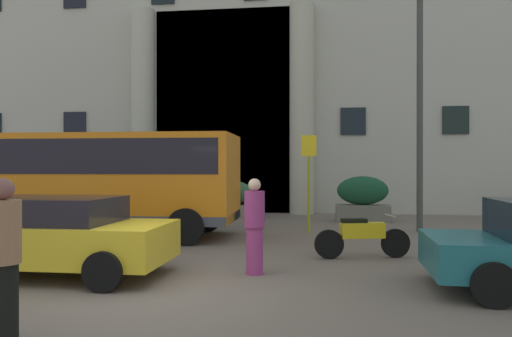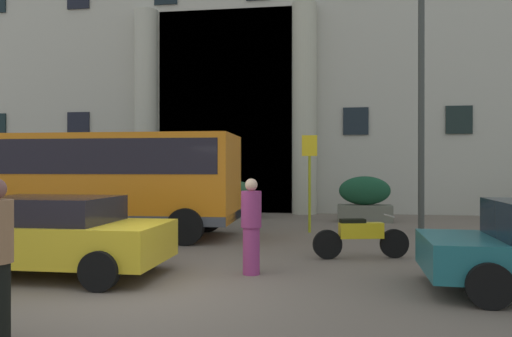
{
  "view_description": "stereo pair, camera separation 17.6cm",
  "coord_description": "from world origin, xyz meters",
  "px_view_note": "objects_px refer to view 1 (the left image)",
  "views": [
    {
      "loc": [
        2.61,
        -7.16,
        1.89
      ],
      "look_at": [
        0.98,
        5.51,
        1.85
      ],
      "focal_mm": 34.4,
      "sensor_mm": 36.0,
      "label": 1
    },
    {
      "loc": [
        2.79,
        -7.14,
        1.89
      ],
      "look_at": [
        0.98,
        5.51,
        1.85
      ],
      "focal_mm": 34.4,
      "sensor_mm": 36.0,
      "label": 2
    }
  ],
  "objects_px": {
    "orange_minibus": "(114,176)",
    "pedestrian_woman_with_bag": "(3,261)",
    "hedge_planter_entrance_left": "(119,196)",
    "pedestrian_man_red_shirt": "(255,226)",
    "lamppost_plaza_centre": "(420,77)",
    "hedge_planter_entrance_right": "(226,199)",
    "motorcycle_near_kerb": "(71,230)",
    "parked_hatchback_near": "(51,235)",
    "scooter_by_planter": "(360,236)",
    "bus_stop_sign": "(309,173)",
    "hedge_planter_far_west": "(363,200)"
  },
  "relations": [
    {
      "from": "orange_minibus",
      "to": "motorcycle_near_kerb",
      "type": "distance_m",
      "value": 2.49
    },
    {
      "from": "orange_minibus",
      "to": "hedge_planter_entrance_right",
      "type": "bearing_deg",
      "value": 67.19
    },
    {
      "from": "parked_hatchback_near",
      "to": "bus_stop_sign",
      "type": "bearing_deg",
      "value": 55.99
    },
    {
      "from": "hedge_planter_far_west",
      "to": "orange_minibus",
      "type": "bearing_deg",
      "value": -146.3
    },
    {
      "from": "orange_minibus",
      "to": "pedestrian_woman_with_bag",
      "type": "bearing_deg",
      "value": -75.73
    },
    {
      "from": "orange_minibus",
      "to": "motorcycle_near_kerb",
      "type": "xyz_separation_m",
      "value": [
        -0.08,
        -2.19,
        -1.19
      ]
    },
    {
      "from": "bus_stop_sign",
      "to": "hedge_planter_entrance_left",
      "type": "distance_m",
      "value": 8.17
    },
    {
      "from": "orange_minibus",
      "to": "scooter_by_planter",
      "type": "distance_m",
      "value": 6.88
    },
    {
      "from": "hedge_planter_far_west",
      "to": "pedestrian_man_red_shirt",
      "type": "distance_m",
      "value": 9.18
    },
    {
      "from": "parked_hatchback_near",
      "to": "lamppost_plaza_centre",
      "type": "bearing_deg",
      "value": 42.61
    },
    {
      "from": "pedestrian_man_red_shirt",
      "to": "lamppost_plaza_centre",
      "type": "height_order",
      "value": "lamppost_plaza_centre"
    },
    {
      "from": "parked_hatchback_near",
      "to": "scooter_by_planter",
      "type": "height_order",
      "value": "parked_hatchback_near"
    },
    {
      "from": "pedestrian_man_red_shirt",
      "to": "lamppost_plaza_centre",
      "type": "distance_m",
      "value": 8.3
    },
    {
      "from": "bus_stop_sign",
      "to": "motorcycle_near_kerb",
      "type": "bearing_deg",
      "value": -144.39
    },
    {
      "from": "pedestrian_man_red_shirt",
      "to": "lamppost_plaza_centre",
      "type": "xyz_separation_m",
      "value": [
        4.04,
        6.25,
        3.67
      ]
    },
    {
      "from": "orange_minibus",
      "to": "pedestrian_man_red_shirt",
      "type": "distance_m",
      "value": 6.07
    },
    {
      "from": "orange_minibus",
      "to": "pedestrian_man_red_shirt",
      "type": "height_order",
      "value": "orange_minibus"
    },
    {
      "from": "scooter_by_planter",
      "to": "pedestrian_man_red_shirt",
      "type": "xyz_separation_m",
      "value": [
        -1.98,
        -1.79,
        0.39
      ]
    },
    {
      "from": "hedge_planter_entrance_right",
      "to": "parked_hatchback_near",
      "type": "xyz_separation_m",
      "value": [
        -1.17,
        -9.93,
        0.02
      ]
    },
    {
      "from": "hedge_planter_entrance_right",
      "to": "motorcycle_near_kerb",
      "type": "bearing_deg",
      "value": -106.09
    },
    {
      "from": "orange_minibus",
      "to": "scooter_by_planter",
      "type": "xyz_separation_m",
      "value": [
        6.36,
        -2.33,
        -1.19
      ]
    },
    {
      "from": "hedge_planter_entrance_left",
      "to": "scooter_by_planter",
      "type": "xyz_separation_m",
      "value": [
        8.43,
        -7.53,
        -0.31
      ]
    },
    {
      "from": "scooter_by_planter",
      "to": "pedestrian_man_red_shirt",
      "type": "height_order",
      "value": "pedestrian_man_red_shirt"
    },
    {
      "from": "motorcycle_near_kerb",
      "to": "pedestrian_woman_with_bag",
      "type": "relative_size",
      "value": 1.06
    },
    {
      "from": "parked_hatchback_near",
      "to": "scooter_by_planter",
      "type": "relative_size",
      "value": 2.07
    },
    {
      "from": "scooter_by_planter",
      "to": "pedestrian_woman_with_bag",
      "type": "bearing_deg",
      "value": -139.82
    },
    {
      "from": "pedestrian_man_red_shirt",
      "to": "orange_minibus",
      "type": "bearing_deg",
      "value": 156.44
    },
    {
      "from": "lamppost_plaza_centre",
      "to": "hedge_planter_far_west",
      "type": "bearing_deg",
      "value": 119.09
    },
    {
      "from": "orange_minibus",
      "to": "scooter_by_planter",
      "type": "height_order",
      "value": "orange_minibus"
    },
    {
      "from": "motorcycle_near_kerb",
      "to": "pedestrian_man_red_shirt",
      "type": "height_order",
      "value": "pedestrian_man_red_shirt"
    },
    {
      "from": "orange_minibus",
      "to": "lamppost_plaza_centre",
      "type": "distance_m",
      "value": 9.16
    },
    {
      "from": "hedge_planter_far_west",
      "to": "scooter_by_planter",
      "type": "xyz_separation_m",
      "value": [
        -0.65,
        -7.01,
        -0.3
      ]
    },
    {
      "from": "orange_minibus",
      "to": "pedestrian_woman_with_bag",
      "type": "distance_m",
      "value": 8.22
    },
    {
      "from": "bus_stop_sign",
      "to": "hedge_planter_far_west",
      "type": "distance_m",
      "value": 3.69
    },
    {
      "from": "hedge_planter_entrance_left",
      "to": "orange_minibus",
      "type": "bearing_deg",
      "value": -68.34
    },
    {
      "from": "hedge_planter_entrance_right",
      "to": "pedestrian_man_red_shirt",
      "type": "distance_m",
      "value": 9.64
    },
    {
      "from": "bus_stop_sign",
      "to": "hedge_planter_far_west",
      "type": "height_order",
      "value": "bus_stop_sign"
    },
    {
      "from": "scooter_by_planter",
      "to": "pedestrian_man_red_shirt",
      "type": "relative_size",
      "value": 1.18
    },
    {
      "from": "motorcycle_near_kerb",
      "to": "lamppost_plaza_centre",
      "type": "height_order",
      "value": "lamppost_plaza_centre"
    },
    {
      "from": "hedge_planter_far_west",
      "to": "lamppost_plaza_centre",
      "type": "relative_size",
      "value": 0.24
    },
    {
      "from": "orange_minibus",
      "to": "parked_hatchback_near",
      "type": "height_order",
      "value": "orange_minibus"
    },
    {
      "from": "orange_minibus",
      "to": "hedge_planter_entrance_left",
      "type": "height_order",
      "value": "orange_minibus"
    },
    {
      "from": "hedge_planter_entrance_left",
      "to": "scooter_by_planter",
      "type": "height_order",
      "value": "hedge_planter_entrance_left"
    },
    {
      "from": "hedge_planter_entrance_left",
      "to": "motorcycle_near_kerb",
      "type": "height_order",
      "value": "hedge_planter_entrance_left"
    },
    {
      "from": "parked_hatchback_near",
      "to": "hedge_planter_far_west",
      "type": "bearing_deg",
      "value": 57.3
    },
    {
      "from": "motorcycle_near_kerb",
      "to": "parked_hatchback_near",
      "type": "bearing_deg",
      "value": -51.76
    },
    {
      "from": "hedge_planter_entrance_left",
      "to": "pedestrian_man_red_shirt",
      "type": "xyz_separation_m",
      "value": [
        6.45,
        -9.31,
        0.08
      ]
    },
    {
      "from": "parked_hatchback_near",
      "to": "pedestrian_woman_with_bag",
      "type": "xyz_separation_m",
      "value": [
        1.31,
        -3.19,
        0.19
      ]
    },
    {
      "from": "hedge_planter_entrance_left",
      "to": "lamppost_plaza_centre",
      "type": "distance_m",
      "value": 11.56
    },
    {
      "from": "parked_hatchback_near",
      "to": "motorcycle_near_kerb",
      "type": "distance_m",
      "value": 2.7
    }
  ]
}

